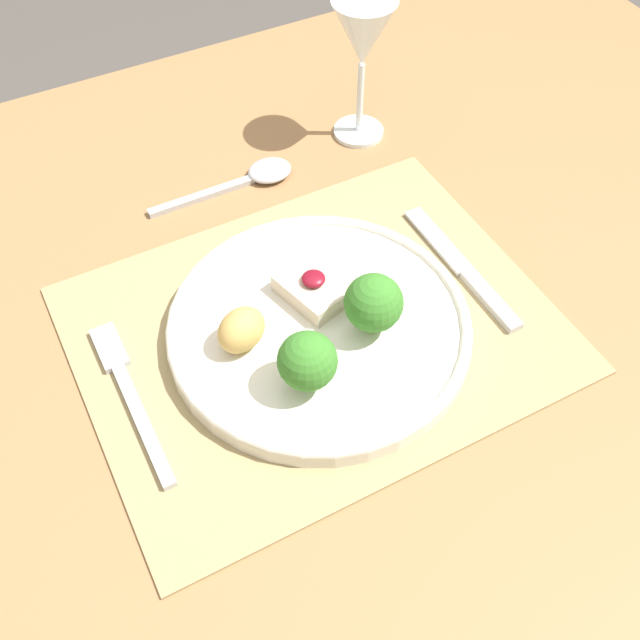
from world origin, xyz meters
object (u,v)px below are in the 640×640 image
knife (468,274)px  wine_glass_near (363,40)px  spoon (256,176)px  dinner_plate (320,325)px  fork (128,389)px

knife → wine_glass_near: 0.29m
knife → spoon: spoon is taller
dinner_plate → knife: dinner_plate is taller
dinner_plate → wine_glass_near: 0.34m
dinner_plate → wine_glass_near: size_ratio=1.70×
fork → wine_glass_near: size_ratio=1.10×
fork → spoon: 0.32m
dinner_plate → knife: 0.17m
fork → dinner_plate: bearing=-5.6°
dinner_plate → spoon: dinner_plate is taller
dinner_plate → spoon: size_ratio=1.67×
dinner_plate → spoon: (0.04, 0.24, -0.01)m
fork → wine_glass_near: bearing=34.3°
fork → wine_glass_near: 0.46m
knife → wine_glass_near: size_ratio=1.10×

